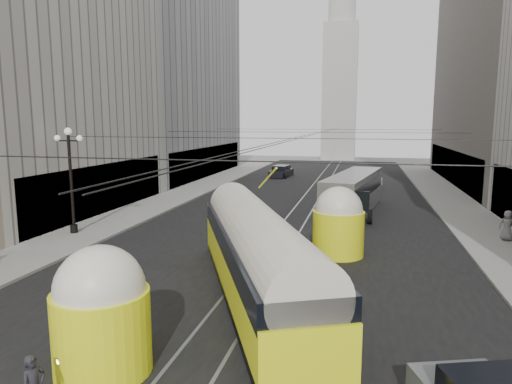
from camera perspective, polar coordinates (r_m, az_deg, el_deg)
The scene contains 14 objects.
road at distance 39.30m, azimuth 6.48°, elevation -1.33°, with size 20.00×85.00×0.02m, color black.
sidewalk_left at distance 45.56m, azimuth -8.14°, elevation 0.13°, with size 4.00×72.00×0.15m, color gray.
sidewalk_right at distance 43.15m, azimuth 23.08°, elevation -0.98°, with size 4.00×72.00×0.15m, color gray.
rail_left at distance 39.39m, azimuth 5.40°, elevation -1.29°, with size 0.12×85.00×0.04m, color gray.
rail_right at distance 39.22m, azimuth 7.57°, elevation -1.37°, with size 0.12×85.00×0.04m, color gray.
building_left_far at distance 59.68m, azimuth -11.55°, elevation 15.79°, with size 12.60×28.60×28.60m.
distant_tower at distance 86.43m, azimuth 10.49°, elevation 14.04°, with size 6.00×6.00×31.36m.
lamppost_left_mid at distance 29.55m, azimuth -22.16°, elevation 2.06°, with size 1.86×0.44×6.37m.
catenary at distance 37.69m, azimuth 6.63°, elevation 7.23°, with size 25.00×72.00×0.23m.
streetcar at distance 18.08m, azimuth 0.03°, elevation -7.57°, with size 8.34×15.44×3.65m.
city_bus at distance 35.51m, azimuth 12.08°, elevation 0.10°, with size 4.47×12.00×2.97m.
sedan_white_far at distance 49.11m, azimuth 13.65°, elevation 1.27°, with size 3.35×4.90×1.43m.
sedan_dark_far at distance 57.22m, azimuth 3.17°, elevation 2.56°, with size 2.53×4.82×1.45m.
pedestrian_sidewalk_right at distance 29.73m, azimuth 28.90°, elevation -3.68°, with size 0.85×0.52×1.74m, color slate.
Camera 1 is at (4.44, -5.93, 6.89)m, focal length 32.00 mm.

